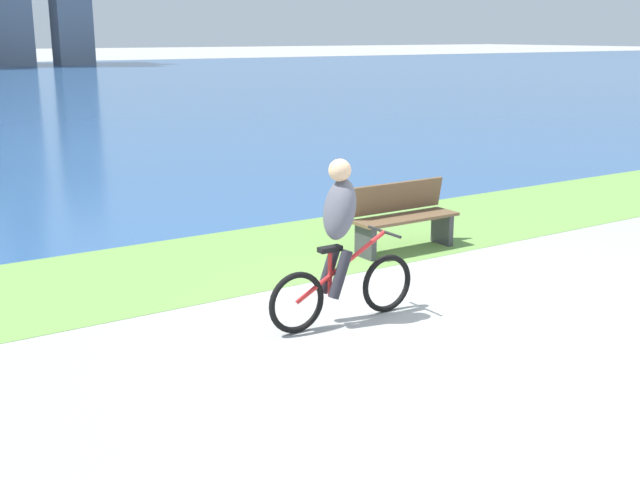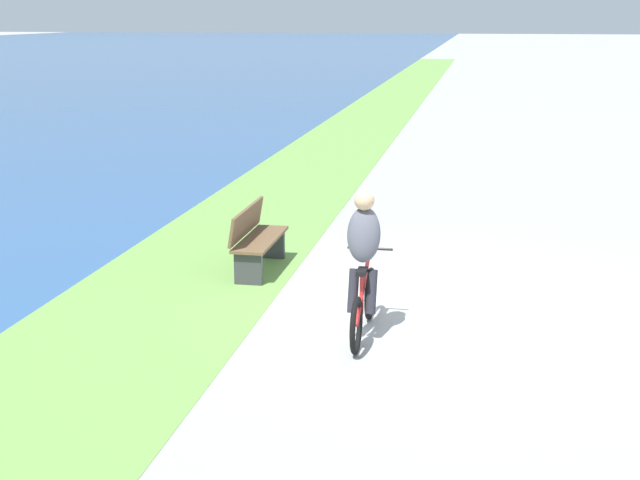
{
  "view_description": "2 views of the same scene",
  "coord_description": "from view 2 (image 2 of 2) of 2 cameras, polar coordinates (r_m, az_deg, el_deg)",
  "views": [
    {
      "loc": [
        -5.38,
        -5.41,
        2.8
      ],
      "look_at": [
        -1.27,
        0.87,
        0.83
      ],
      "focal_mm": 44.27,
      "sensor_mm": 36.0,
      "label": 1
    },
    {
      "loc": [
        -10.13,
        -0.53,
        3.46
      ],
      "look_at": [
        -1.32,
        1.14,
        1.12
      ],
      "focal_mm": 48.91,
      "sensor_mm": 36.0,
      "label": 2
    }
  ],
  "objects": [
    {
      "name": "ground_plane",
      "position": [
        10.72,
        7.31,
        -4.33
      ],
      "size": [
        300.0,
        300.0,
        0.0
      ],
      "primitive_type": "plane",
      "color": "#9E9E99"
    },
    {
      "name": "grass_strip_bayside",
      "position": [
        11.37,
        -9.58,
        -3.28
      ],
      "size": [
        120.0,
        2.72,
        0.01
      ],
      "primitive_type": "cube",
      "color": "#6B9947",
      "rests_on": "ground"
    },
    {
      "name": "cyclist_lead",
      "position": [
        9.44,
        2.87,
        -1.58
      ],
      "size": [
        1.7,
        0.52,
        1.65
      ],
      "color": "black",
      "rests_on": "ground"
    },
    {
      "name": "bench_near_path",
      "position": [
        12.01,
        -4.19,
        0.06
      ],
      "size": [
        1.5,
        0.47,
        0.9
      ],
      "color": "brown",
      "rests_on": "ground"
    }
  ]
}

